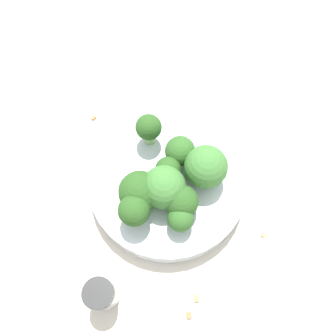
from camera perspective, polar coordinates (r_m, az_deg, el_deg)
name	(u,v)px	position (r m, az deg, el deg)	size (l,w,h in m)	color
ground_plane	(168,187)	(0.50, 0.00, -3.25)	(3.00, 3.00, 0.00)	beige
bowl	(168,182)	(0.48, 0.00, -2.47)	(0.23, 0.23, 0.04)	silver
broccoli_floret_0	(134,211)	(0.41, -5.93, -7.39)	(0.04, 0.04, 0.06)	#84AD66
broccoli_floret_1	(168,172)	(0.44, 0.00, -0.68)	(0.04, 0.04, 0.04)	#8EB770
broccoli_floret_2	(164,187)	(0.42, -0.71, -3.39)	(0.06, 0.06, 0.06)	#8EB770
broccoli_floret_3	(181,202)	(0.42, 2.34, -5.91)	(0.04, 0.04, 0.05)	#7A9E5B
broccoli_floret_4	(206,167)	(0.44, 6.59, 0.15)	(0.06, 0.06, 0.06)	#8EB770
broccoli_floret_5	(140,192)	(0.43, -4.94, -4.16)	(0.06, 0.06, 0.06)	#84AD66
broccoli_floret_6	(149,128)	(0.46, -3.38, 6.89)	(0.04, 0.04, 0.06)	#8EB770
broccoli_floret_7	(183,153)	(0.45, 2.62, 2.63)	(0.04, 0.04, 0.05)	#8EB770
broccoli_floret_8	(180,219)	(0.42, 2.17, -8.86)	(0.03, 0.03, 0.04)	#7A9E5B
pepper_shaker	(102,295)	(0.44, -11.38, -20.79)	(0.04, 0.04, 0.06)	#B2B7BC
almond_crumb_0	(94,117)	(0.56, -12.83, 8.58)	(0.01, 0.01, 0.01)	olive
almond_crumb_1	(189,315)	(0.46, 3.71, -24.21)	(0.01, 0.01, 0.01)	olive
almond_crumb_2	(264,235)	(0.49, 16.37, -11.14)	(0.01, 0.00, 0.01)	#AD7F4C
almond_crumb_3	(197,298)	(0.46, 4.99, -21.65)	(0.01, 0.01, 0.01)	#AD7F4C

